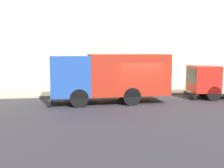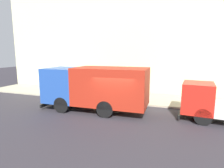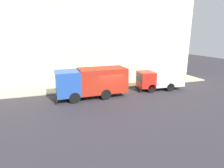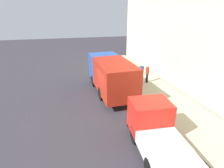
% 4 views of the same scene
% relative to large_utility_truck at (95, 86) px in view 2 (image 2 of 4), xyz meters
% --- Properties ---
extents(ground, '(80.00, 80.00, 0.00)m').
position_rel_large_utility_truck_xyz_m(ground, '(-0.79, -1.73, -1.71)').
color(ground, '#2F2B32').
extents(sidewalk, '(3.61, 30.00, 0.13)m').
position_rel_large_utility_truck_xyz_m(sidewalk, '(4.01, -1.73, -1.64)').
color(sidewalk, '#A7A188').
rests_on(sidewalk, ground).
extents(building_facade, '(0.50, 30.00, 12.32)m').
position_rel_large_utility_truck_xyz_m(building_facade, '(6.31, -1.73, 4.45)').
color(building_facade, beige).
rests_on(building_facade, ground).
extents(large_utility_truck, '(2.77, 7.24, 2.99)m').
position_rel_large_utility_truck_xyz_m(large_utility_truck, '(0.00, 0.00, 0.00)').
color(large_utility_truck, '#224899').
rests_on(large_utility_truck, ground).
extents(small_flatbed_truck, '(2.51, 5.56, 2.22)m').
position_rel_large_utility_truck_xyz_m(small_flatbed_truck, '(0.42, -7.59, -0.66)').
color(small_flatbed_truck, red).
rests_on(small_flatbed_truck, ground).
extents(pedestrian_walking, '(0.46, 0.46, 1.77)m').
position_rel_large_utility_truck_xyz_m(pedestrian_walking, '(3.99, 1.18, -0.63)').
color(pedestrian_walking, black).
rests_on(pedestrian_walking, sidewalk).
extents(street_sign_post, '(0.44, 0.08, 2.22)m').
position_rel_large_utility_truck_xyz_m(street_sign_post, '(2.69, -0.31, -0.25)').
color(street_sign_post, '#4C5156').
rests_on(street_sign_post, sidewalk).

